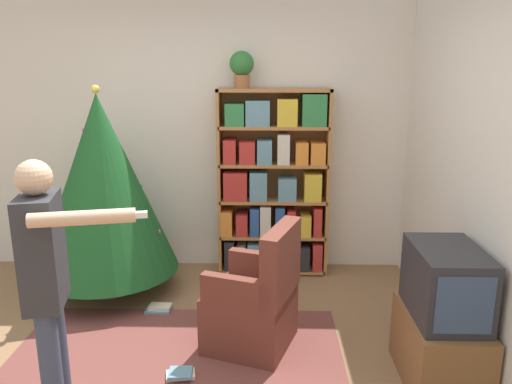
% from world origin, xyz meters
% --- Properties ---
extents(wall_back, '(8.00, 0.10, 2.60)m').
position_xyz_m(wall_back, '(0.00, 2.12, 1.30)').
color(wall_back, silver).
rests_on(wall_back, ground_plane).
extents(area_rug, '(2.32, 1.93, 0.01)m').
position_xyz_m(area_rug, '(-0.05, 0.10, 0.00)').
color(area_rug, brown).
rests_on(area_rug, ground_plane).
extents(bookshelf, '(1.04, 0.29, 1.77)m').
position_xyz_m(bookshelf, '(0.63, 1.90, 0.86)').
color(bookshelf, '#A8703D').
rests_on(bookshelf, ground_plane).
extents(tv_stand, '(0.44, 0.71, 0.47)m').
position_xyz_m(tv_stand, '(1.67, 0.14, 0.23)').
color(tv_stand, brown).
rests_on(tv_stand, ground_plane).
extents(television, '(0.39, 0.61, 0.44)m').
position_xyz_m(television, '(1.67, 0.14, 0.69)').
color(television, '#28282D').
rests_on(television, tv_stand).
extents(game_remote, '(0.04, 0.12, 0.02)m').
position_xyz_m(game_remote, '(1.54, -0.07, 0.48)').
color(game_remote, white).
rests_on(game_remote, tv_stand).
extents(christmas_tree, '(1.22, 1.22, 1.82)m').
position_xyz_m(christmas_tree, '(-0.83, 1.40, 0.98)').
color(christmas_tree, '#4C3323').
rests_on(christmas_tree, ground_plane).
extents(armchair, '(0.72, 0.72, 0.92)m').
position_xyz_m(armchair, '(0.49, 0.55, 0.32)').
color(armchair, brown).
rests_on(armchair, ground_plane).
extents(standing_person, '(0.69, 0.46, 1.53)m').
position_xyz_m(standing_person, '(-0.55, -0.36, 0.90)').
color(standing_person, '#38425B').
rests_on(standing_person, ground_plane).
extents(potted_plant, '(0.22, 0.22, 0.33)m').
position_xyz_m(potted_plant, '(0.34, 1.91, 1.96)').
color(potted_plant, '#935B38').
rests_on(potted_plant, bookshelf).
extents(book_pile_near_tree, '(0.21, 0.16, 0.05)m').
position_xyz_m(book_pile_near_tree, '(-0.31, 1.04, 0.02)').
color(book_pile_near_tree, '#5B899E').
rests_on(book_pile_near_tree, ground_plane).
extents(book_pile_by_chair, '(0.20, 0.15, 0.05)m').
position_xyz_m(book_pile_by_chair, '(0.02, 0.14, 0.02)').
color(book_pile_by_chair, beige).
rests_on(book_pile_by_chair, ground_plane).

